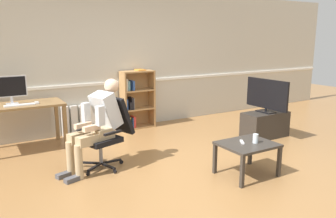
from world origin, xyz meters
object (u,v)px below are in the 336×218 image
Objects in this scene: imac_monitor at (11,88)px; drinking_glass at (255,138)px; tv_screen at (267,95)px; spare_remote at (242,142)px; bookshelf at (135,100)px; radiator at (87,119)px; person_seated at (97,123)px; tv_stand at (265,125)px; office_chair at (108,129)px; computer_desk at (19,110)px; computer_mouse at (37,103)px; coffee_table at (247,147)px; keyboard at (19,105)px.

imac_monitor is 4.02× the size of drinking_glass.
tv_screen reaches higher than spare_remote.
radiator is (-0.96, 0.10, -0.28)m from bookshelf.
person_seated reaches higher than drinking_glass.
imac_monitor is 2.31m from bookshelf.
person_seated reaches higher than tv_screen.
person_seated is 1.45× the size of tv_stand.
bookshelf is 1.28× the size of tv_screen.
office_chair is at bearing -97.59° from radiator.
person_seated is at bearing -60.27° from computer_desk.
computer_mouse is 0.11× the size of tv_screen.
person_seated is 2.03m from coffee_table.
computer_mouse is 0.83× the size of drinking_glass.
imac_monitor is 0.57× the size of tv_stand.
computer_mouse reaches higher than spare_remote.
keyboard is at bearing 134.82° from drinking_glass.
computer_mouse is 3.31m from coffee_table.
imac_monitor is 1.10× the size of keyboard.
radiator is at bearing 28.18° from computer_mouse.
computer_mouse is 0.67× the size of spare_remote.
radiator is 7.80× the size of drinking_glass.
tv_stand is 1.84m from drinking_glass.
imac_monitor is at bearing 158.35° from tv_stand.
tv_stand is (2.93, -0.16, -0.29)m from office_chair.
person_seated reaches higher than radiator.
imac_monitor is at bearing 67.04° from tv_screen.
computer_desk is 2.20m from bookshelf.
bookshelf is at bearing 123.82° from person_seated.
tv_stand is (3.91, -1.51, -0.42)m from computer_desk.
computer_desk is 1.61m from person_seated.
office_chair is 8.14× the size of drinking_glass.
coffee_table is at bearing 124.98° from tv_screen.
bookshelf reaches higher than keyboard.
person_seated is 3.14m from tv_stand.
keyboard is 4.18m from tv_stand.
spare_remote is (2.36, -2.56, -0.21)m from computer_desk.
imac_monitor reaches higher than keyboard.
spare_remote is at bearing 146.08° from drinking_glass.
office_chair is 2.01m from drinking_glass.
computer_mouse is (0.26, 0.02, 0.01)m from keyboard.
drinking_glass is at bearing -67.05° from radiator.
tv_stand is 0.93× the size of tv_screen.
drinking_glass is (2.58, -2.73, -0.51)m from imac_monitor.
person_seated reaches higher than office_chair.
keyboard is (0.08, -0.22, -0.25)m from imac_monitor.
radiator is (0.95, 0.51, -0.49)m from computer_mouse.
computer_mouse reaches higher than radiator.
bookshelf is 1.38× the size of tv_stand.
imac_monitor is 0.39× the size of person_seated.
tv_screen is at bearing -46.02° from bookshelf.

